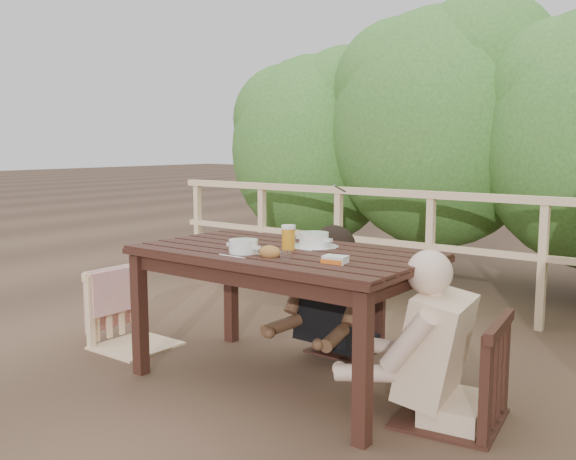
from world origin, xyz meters
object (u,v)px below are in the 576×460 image
Objects in this scene: chair_far at (346,290)px; beer_glass at (288,239)px; soup_near at (244,248)px; bread_roll at (270,252)px; diner_right at (460,284)px; butter_tub at (335,261)px; chair_left at (134,276)px; soup_far at (314,241)px; woman at (348,254)px; tumbler at (286,257)px; chair_right at (453,320)px; table at (283,318)px.

chair_far is 5.37× the size of beer_glass.
soup_near is 2.13× the size of bread_roll.
butter_tub is (-0.56, -0.27, 0.09)m from diner_right.
soup_far is at bearing -76.78° from chair_left.
diner_right reaches higher than woman.
diner_right reaches higher than tumbler.
chair_right is 0.73× the size of diner_right.
bread_roll is at bearing -77.11° from beer_glass.
chair_far is 1.02m from bread_roll.
soup_near is 0.93× the size of soup_far.
soup_far is at bearing 127.33° from butter_tub.
chair_right reaches higher than bread_roll.
soup_far is (0.07, 0.21, 0.44)m from table.
chair_right is 3.83× the size of soup_near.
butter_tub is at bearing -92.49° from chair_left.
table is 0.56m from tumbler.
chair_left reaches higher than bread_roll.
woman is 10.79× the size of butter_tub.
diner_right reaches higher than bread_roll.
butter_tub is (0.48, -0.88, 0.38)m from chair_far.
beer_glass reaches higher than table.
chair_right is at bearing 17.93° from butter_tub.
butter_tub reaches higher than table.
diner_right is (0.03, 0.00, 0.19)m from chair_right.
bread_roll is at bearing 179.04° from butter_tub.
diner_right is at bearing -29.53° from chair_far.
beer_glass is at bearing -92.67° from chair_right.
table is 6.16× the size of soup_near.
soup_far is 0.54m from butter_tub.
table is 1.08m from diner_right.
chair_left is 6.37× the size of beer_glass.
table is 2.00× the size of chair_far.
woman reaches higher than tumbler.
beer_glass is at bearing 87.18° from diner_right.
chair_right is (2.20, 0.19, 0.02)m from chair_left.
bread_roll is (0.01, -0.43, -0.01)m from soup_far.
butter_tub is at bearing -60.29° from chair_far.
chair_far is at bearing 90.99° from woman.
chair_left is at bearing 173.12° from soup_near.
chair_far is at bearing 84.95° from soup_near.
tumbler is at bearing -74.91° from chair_far.
chair_far is at bearing 99.99° from soup_far.
chair_right is at bearing 19.50° from bread_roll.
table is 10.73× the size of beer_glass.
diner_right is at bearing 25.65° from tumbler.
soup_near is (1.11, -0.13, 0.32)m from chair_left.
chair_right is at bearing 82.30° from diner_right.
soup_near is (-1.12, -0.33, 0.11)m from diner_right.
chair_far is at bearing 91.12° from table.
beer_glass is 1.28× the size of butter_tub.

